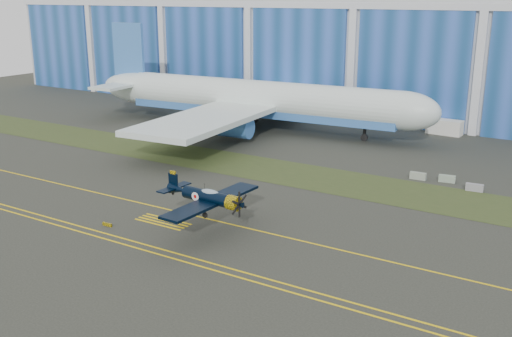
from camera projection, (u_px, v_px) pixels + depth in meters
The scene contains 15 objects.
ground at pixel (357, 231), 59.10m from camera, with size 260.00×260.00×0.00m, color #34362E.
grass_median at pixel (403, 193), 70.52m from camera, with size 260.00×10.00×0.02m, color #475128.
hangar at pixel (507, 35), 113.48m from camera, with size 220.00×45.70×30.00m.
taxiway_centreline at pixel (336, 249), 55.02m from camera, with size 200.00×0.20×0.02m, color yellow.
edge_line_near at pixel (286, 291), 47.27m from camera, with size 80.00×0.20×0.02m, color yellow.
edge_line_far at pixel (292, 286), 48.08m from camera, with size 80.00×0.20×0.02m, color yellow.
hold_short_ladder at pixel (163, 222), 61.58m from camera, with size 6.00×2.40×0.02m, color yellow, non-canonical shape.
guard_board_left at pixel (107, 225), 60.37m from camera, with size 1.20×0.15×0.35m, color yellow.
warbird at pixel (207, 197), 57.83m from camera, with size 10.95×12.96×3.69m.
jetliner at pixel (259, 59), 100.46m from camera, with size 72.84×63.24×23.94m.
shipping_container at pixel (445, 127), 99.63m from camera, with size 5.71×2.29×2.48m, color white.
cart at pixel (135, 98), 130.78m from camera, with size 2.19×1.32×1.32m, color silver.
barrier_a at pixel (418, 176), 75.55m from camera, with size 2.00×0.60×0.90m, color gray.
barrier_b at pixel (447, 179), 74.40m from camera, with size 2.00×0.60×0.90m, color gray.
barrier_c at pixel (475, 188), 71.01m from camera, with size 2.00×0.60×0.90m, color gray.
Camera 1 is at (20.45, -52.00, 22.57)m, focal length 42.00 mm.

